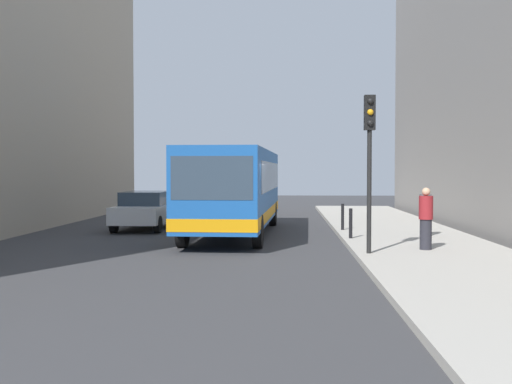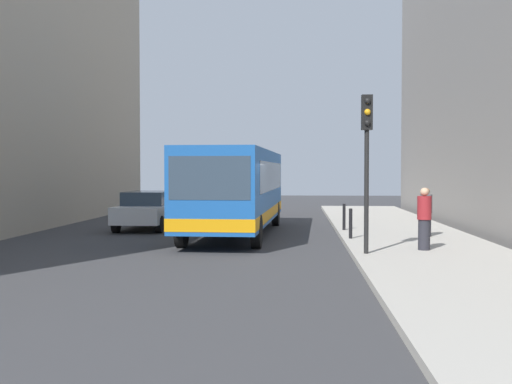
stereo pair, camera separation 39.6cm
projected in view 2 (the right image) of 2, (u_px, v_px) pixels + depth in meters
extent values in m
plane|color=#38383A|center=(239.00, 247.00, 19.23)|extent=(80.00, 80.00, 0.00)
cube|color=#ADA89E|center=(420.00, 246.00, 18.87)|extent=(4.40, 40.00, 0.15)
cube|color=#19519E|center=(236.00, 186.00, 22.81)|extent=(2.90, 11.08, 2.50)
cube|color=orange|center=(236.00, 213.00, 22.85)|extent=(2.93, 11.11, 0.36)
cube|color=#2D3D4C|center=(209.00, 178.00, 17.35)|extent=(2.26, 0.14, 1.20)
cube|color=#2D3D4C|center=(238.00, 176.00, 23.30)|extent=(2.87, 9.49, 1.00)
cylinder|color=black|center=(257.00, 232.00, 18.86)|extent=(0.32, 1.01, 1.00)
cylinder|color=black|center=(182.00, 231.00, 19.09)|extent=(0.32, 1.01, 1.00)
cylinder|color=black|center=(276.00, 214.00, 26.62)|extent=(0.32, 1.01, 1.00)
cylinder|color=black|center=(222.00, 213.00, 26.85)|extent=(0.32, 1.01, 1.00)
cube|color=silver|center=(148.00, 213.00, 25.07)|extent=(1.86, 4.43, 0.64)
cube|color=#2D3D4C|center=(149.00, 198.00, 25.20)|extent=(1.63, 2.49, 0.52)
cylinder|color=black|center=(160.00, 224.00, 23.52)|extent=(0.23, 0.64, 0.64)
cylinder|color=black|center=(116.00, 224.00, 23.65)|extent=(0.23, 0.64, 0.64)
cylinder|color=black|center=(176.00, 218.00, 26.51)|extent=(0.23, 0.64, 0.64)
cylinder|color=black|center=(137.00, 218.00, 26.64)|extent=(0.23, 0.64, 0.64)
cube|color=#A5A8AD|center=(247.00, 202.00, 33.47)|extent=(2.03, 4.49, 0.64)
cube|color=#2D3D4C|center=(248.00, 191.00, 33.60)|extent=(1.73, 2.54, 0.52)
cylinder|color=black|center=(260.00, 210.00, 31.89)|extent=(0.25, 0.65, 0.64)
cylinder|color=black|center=(227.00, 210.00, 32.08)|extent=(0.25, 0.65, 0.64)
cylinder|color=black|center=(266.00, 207.00, 34.87)|extent=(0.25, 0.65, 0.64)
cylinder|color=black|center=(236.00, 207.00, 35.06)|extent=(0.25, 0.65, 0.64)
cylinder|color=black|center=(366.00, 192.00, 16.51)|extent=(0.12, 0.12, 3.20)
cube|color=black|center=(367.00, 112.00, 16.44)|extent=(0.28, 0.24, 0.90)
sphere|color=black|center=(368.00, 101.00, 16.30)|extent=(0.16, 0.16, 0.16)
sphere|color=orange|center=(367.00, 112.00, 16.31)|extent=(0.16, 0.16, 0.16)
sphere|color=black|center=(367.00, 123.00, 16.32)|extent=(0.16, 0.16, 0.16)
cylinder|color=black|center=(351.00, 223.00, 20.22)|extent=(0.11, 0.11, 0.95)
cylinder|color=black|center=(344.00, 217.00, 23.11)|extent=(0.11, 0.11, 0.95)
cylinder|color=#26262D|center=(424.00, 235.00, 17.28)|extent=(0.32, 0.32, 0.83)
cylinder|color=maroon|center=(424.00, 208.00, 17.26)|extent=(0.38, 0.38, 0.64)
sphere|color=tan|center=(424.00, 192.00, 17.24)|extent=(0.23, 0.23, 0.23)
cylinder|color=#26262D|center=(426.00, 225.00, 20.83)|extent=(0.32, 0.32, 0.78)
cylinder|color=#4C4C51|center=(426.00, 204.00, 20.80)|extent=(0.38, 0.38, 0.60)
sphere|color=#8C6647|center=(426.00, 191.00, 20.79)|extent=(0.21, 0.21, 0.21)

